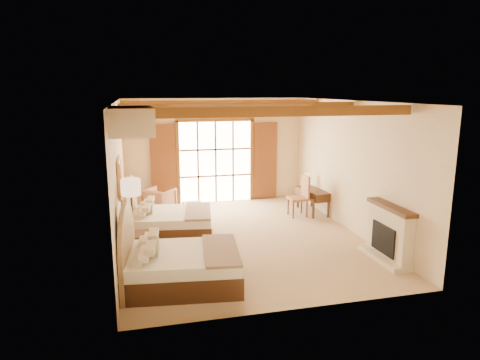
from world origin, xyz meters
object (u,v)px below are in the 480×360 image
object	(u,v)px
desk	(313,200)
bed_near	(174,264)
nightstand	(137,248)
bed_far	(164,220)
armchair	(159,200)

from	to	relation	value
desk	bed_near	bearing A→B (deg)	-146.56
bed_near	nightstand	size ratio (longest dim) A/B	3.67
bed_far	bed_near	bearing A→B (deg)	-81.54
bed_far	nightstand	distance (m)	1.60
bed_far	nightstand	xyz separation A→B (m)	(-0.65, -1.45, -0.09)
armchair	desk	world-z (taller)	armchair
nightstand	desk	xyz separation A→B (m)	(4.91, 2.52, 0.05)
bed_far	desk	size ratio (longest dim) A/B	1.67
nightstand	desk	bearing A→B (deg)	27.76
bed_far	armchair	world-z (taller)	bed_far
nightstand	bed_near	bearing A→B (deg)	-62.08
bed_far	armchair	size ratio (longest dim) A/B	2.82
desk	armchair	bearing A→B (deg)	158.41
nightstand	desk	distance (m)	5.52
bed_far	desk	distance (m)	4.39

